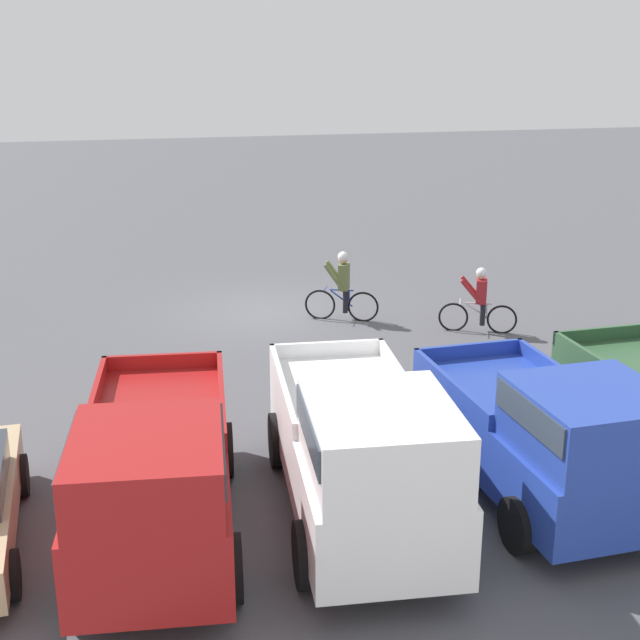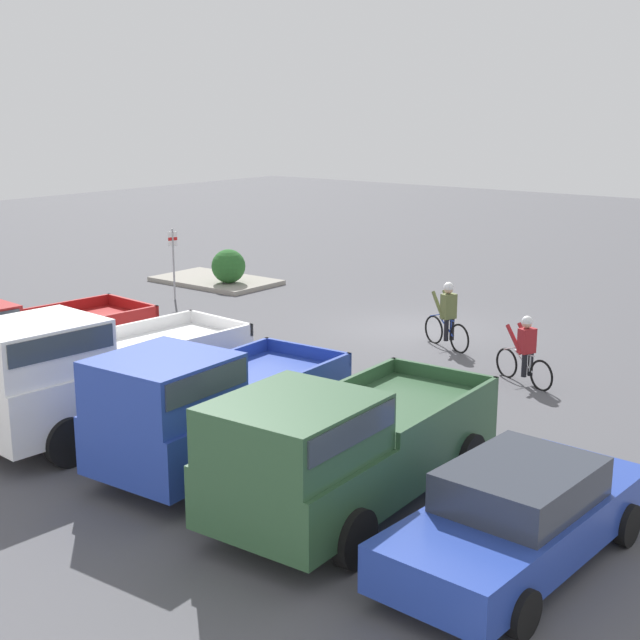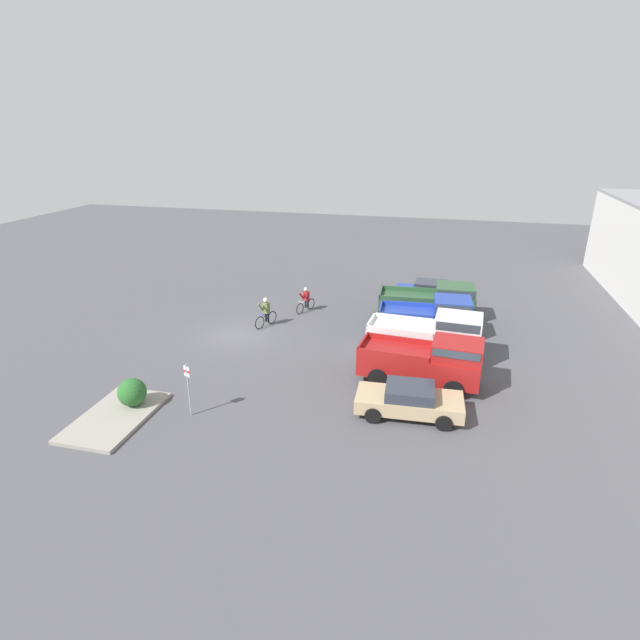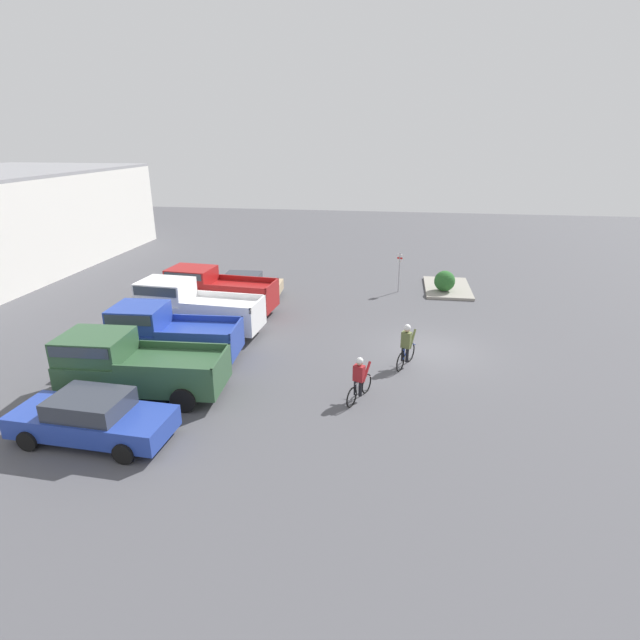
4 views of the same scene
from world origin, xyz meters
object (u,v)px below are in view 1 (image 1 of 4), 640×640
object	(u,v)px
pickup_truck_2	(362,450)
pickup_truck_3	(155,472)
cyclist_0	(342,286)
pickup_truck_1	(550,434)
cyclist_1	(479,300)

from	to	relation	value
pickup_truck_2	pickup_truck_3	world-z (taller)	pickup_truck_2
pickup_truck_2	cyclist_0	world-z (taller)	pickup_truck_2
pickup_truck_1	pickup_truck_3	distance (m)	5.66
cyclist_0	cyclist_1	distance (m)	3.30
cyclist_0	pickup_truck_2	bearing A→B (deg)	77.78
pickup_truck_3	cyclist_0	bearing A→B (deg)	-117.41
cyclist_1	pickup_truck_1	bearing A→B (deg)	74.95
pickup_truck_1	pickup_truck_3	world-z (taller)	pickup_truck_3
pickup_truck_3	cyclist_1	world-z (taller)	pickup_truck_3
pickup_truck_2	cyclist_1	distance (m)	9.31
pickup_truck_2	cyclist_0	bearing A→B (deg)	-102.22
pickup_truck_1	pickup_truck_2	bearing A→B (deg)	2.37
pickup_truck_3	cyclist_0	distance (m)	10.54
cyclist_0	pickup_truck_3	bearing A→B (deg)	62.59
pickup_truck_3	cyclist_1	distance (m)	10.98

